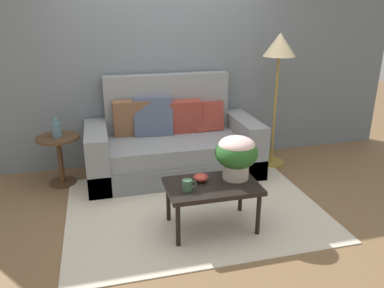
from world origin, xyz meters
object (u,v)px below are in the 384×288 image
at_px(coffee_table, 212,189).
at_px(couch, 172,145).
at_px(snack_bowl, 201,177).
at_px(table_vase, 56,129).
at_px(side_table, 59,152).
at_px(coffee_mug, 188,185).
at_px(floor_lamp, 279,56).
at_px(potted_plant, 236,153).

bearing_deg(coffee_table, couch, 93.84).
bearing_deg(coffee_table, snack_bowl, 134.90).
distance_m(coffee_table, table_vase, 1.96).
xyz_separation_m(couch, snack_bowl, (0.01, -1.27, 0.13)).
relative_size(side_table, table_vase, 2.62).
height_order(couch, snack_bowl, couch).
relative_size(couch, coffee_mug, 15.64).
distance_m(couch, side_table, 1.32).
distance_m(side_table, coffee_mug, 1.83).
distance_m(floor_lamp, table_vase, 2.74).
bearing_deg(table_vase, couch, 0.59).
bearing_deg(potted_plant, table_vase, 142.65).
distance_m(coffee_table, coffee_mug, 0.27).
bearing_deg(couch, potted_plant, -75.18).
height_order(coffee_table, potted_plant, potted_plant).
relative_size(coffee_table, snack_bowl, 6.00).
bearing_deg(potted_plant, floor_lamp, 51.49).
distance_m(couch, table_vase, 1.36).
height_order(coffee_table, side_table, side_table).
bearing_deg(floor_lamp, potted_plant, -128.51).
xyz_separation_m(floor_lamp, table_vase, (-2.64, 0.03, -0.73)).
relative_size(coffee_table, potted_plant, 2.06).
xyz_separation_m(couch, coffee_table, (0.09, -1.35, 0.04)).
xyz_separation_m(potted_plant, coffee_mug, (-0.49, -0.14, -0.20)).
bearing_deg(snack_bowl, coffee_table, -45.10).
height_order(potted_plant, coffee_mug, potted_plant).
height_order(side_table, coffee_mug, side_table).
bearing_deg(side_table, coffee_mug, -50.40).
height_order(coffee_mug, snack_bowl, coffee_mug).
bearing_deg(side_table, table_vase, -96.39).
relative_size(couch, side_table, 3.54).
bearing_deg(couch, snack_bowl, -89.72).
relative_size(potted_plant, table_vase, 1.83).
height_order(coffee_table, coffee_mug, coffee_mug).
bearing_deg(coffee_mug, side_table, 129.60).
distance_m(potted_plant, snack_bowl, 0.39).
bearing_deg(table_vase, coffee_mug, -50.27).
xyz_separation_m(coffee_table, table_vase, (-1.41, 1.34, 0.27)).
height_order(floor_lamp, potted_plant, floor_lamp).
xyz_separation_m(coffee_table, snack_bowl, (-0.08, 0.09, 0.09)).
relative_size(coffee_mug, table_vase, 0.59).
height_order(coffee_table, table_vase, table_vase).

